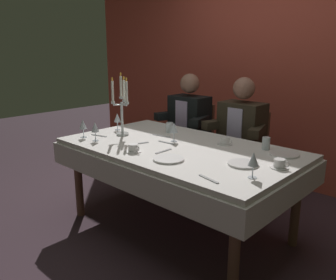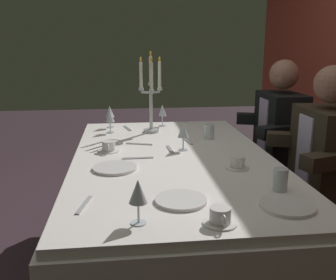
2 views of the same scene
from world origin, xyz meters
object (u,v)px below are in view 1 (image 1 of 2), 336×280
wine_glass_1 (95,128)px  wine_glass_3 (253,160)px  dining_table (178,160)px  wine_glass_2 (83,125)px  dinner_plate_1 (284,154)px  wine_glass_4 (174,128)px  water_tumbler_1 (266,143)px  coffee_cup_0 (280,164)px  seated_diner_1 (242,129)px  wine_glass_0 (117,118)px  coffee_cup_1 (133,148)px  candelabra (122,108)px  water_tumbler_0 (170,128)px  dinner_plate_0 (169,159)px  coffee_cup_2 (225,141)px  seated_diner_0 (190,120)px  dinner_plate_2 (243,164)px

wine_glass_1 → wine_glass_3: size_ratio=1.00×
dining_table → wine_glass_2: wine_glass_2 is taller
dinner_plate_1 → wine_glass_4: size_ratio=1.31×
water_tumbler_1 → coffee_cup_0: bearing=-50.1°
wine_glass_1 → seated_diner_1: 1.42m
dinner_plate_1 → wine_glass_2: size_ratio=1.31×
wine_glass_0 → coffee_cup_0: 1.65m
coffee_cup_1 → seated_diner_1: 1.26m
candelabra → wine_glass_1: (-0.01, -0.29, -0.13)m
coffee_cup_1 → water_tumbler_0: bearing=109.2°
dinner_plate_0 → coffee_cup_2: (0.06, 0.62, 0.02)m
candelabra → dining_table: bearing=7.1°
water_tumbler_1 → coffee_cup_0: 0.43m
coffee_cup_0 → coffee_cup_2: same height
dinner_plate_0 → coffee_cup_2: 0.62m
dinner_plate_0 → coffee_cup_1: coffee_cup_1 is taller
wine_glass_3 → seated_diner_1: 1.35m
dinner_plate_0 → coffee_cup_1: bearing=-173.1°
seated_diner_0 → seated_diner_1: bearing=0.0°
wine_glass_1 → wine_glass_4: same height
dining_table → dinner_plate_0: (0.19, -0.32, 0.13)m
wine_glass_1 → wine_glass_2: (-0.17, -0.01, 0.00)m
wine_glass_1 → water_tumbler_1: wine_glass_1 is taller
wine_glass_4 → coffee_cup_0: wine_glass_4 is taller
wine_glass_4 → coffee_cup_1: 0.44m
water_tumbler_0 → coffee_cup_0: bearing=-10.7°
seated_diner_0 → water_tumbler_1: bearing=-22.7°
water_tumbler_0 → coffee_cup_1: 0.68m
wine_glass_4 → seated_diner_0: size_ratio=0.13×
wine_glass_3 → seated_diner_1: bearing=124.3°
coffee_cup_2 → wine_glass_1: bearing=-142.7°
water_tumbler_0 → seated_diner_0: 0.65m
dining_table → wine_glass_2: size_ratio=11.83×
candelabra → coffee_cup_0: 1.48m
seated_diner_0 → dinner_plate_1: bearing=-21.5°
candelabra → dinner_plate_1: size_ratio=2.61×
water_tumbler_0 → seated_diner_1: seated_diner_1 is taller
dinner_plate_0 → wine_glass_3: size_ratio=1.36×
coffee_cup_0 → seated_diner_0: seated_diner_0 is taller
seated_diner_1 → wine_glass_3: bearing=-55.7°
dining_table → candelabra: size_ratio=3.45×
candelabra → coffee_cup_2: bearing=23.5°
dinner_plate_0 → seated_diner_1: bearing=96.8°
water_tumbler_0 → seated_diner_1: size_ratio=0.08×
seated_diner_1 → wine_glass_4: bearing=-101.5°
candelabra → dinner_plate_2: (1.24, 0.03, -0.24)m
dinner_plate_1 → seated_diner_1: size_ratio=0.17×
wine_glass_1 → water_tumbler_0: 0.70m
wine_glass_0 → coffee_cup_2: bearing=14.7°
wine_glass_1 → seated_diner_0: 1.26m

